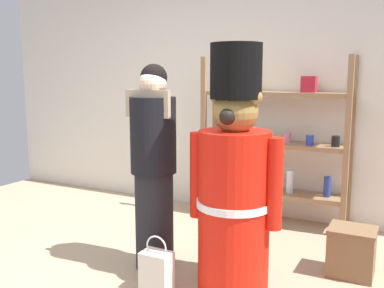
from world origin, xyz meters
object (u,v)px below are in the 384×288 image
display_crate (351,251)px  person_shopper (154,166)px  merchandise_shelf (274,141)px  shopping_bag (157,271)px  teddy_bear_guard (234,186)px

display_crate → person_shopper: bearing=-158.2°
merchandise_shelf → shopping_bag: (-0.27, -1.81, -0.68)m
merchandise_shelf → person_shopper: merchandise_shelf is taller
person_shopper → shopping_bag: 0.77m
merchandise_shelf → teddy_bear_guard: (0.17, -1.50, -0.09)m
shopping_bag → display_crate: size_ratio=1.10×
merchandise_shelf → display_crate: merchandise_shelf is taller
merchandise_shelf → display_crate: (0.89, -0.93, -0.64)m
merchandise_shelf → shopping_bag: size_ratio=4.13×
teddy_bear_guard → shopping_bag: 0.80m
display_crate → teddy_bear_guard: bearing=-141.6°
shopping_bag → display_crate: (1.16, 0.88, 0.04)m
teddy_bear_guard → person_shopper: bearing=178.5°
merchandise_shelf → person_shopper: (-0.49, -1.48, -0.02)m
teddy_bear_guard → display_crate: (0.72, 0.57, -0.55)m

